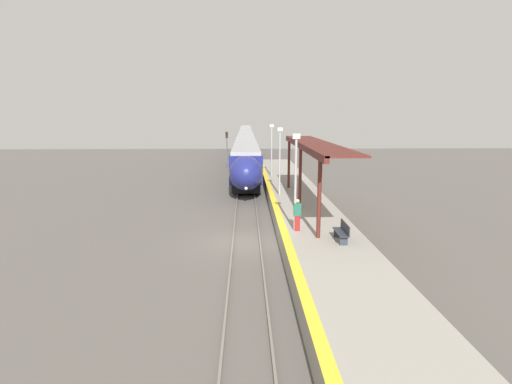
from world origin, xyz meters
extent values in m
plane|color=#56514C|center=(0.00, 0.00, 0.00)|extent=(120.00, 120.00, 0.00)
cube|color=slate|center=(-0.72, 0.00, 0.07)|extent=(0.08, 90.00, 0.15)
cube|color=slate|center=(0.72, 0.00, 0.07)|extent=(0.08, 90.00, 0.15)
cube|color=black|center=(0.00, 21.77, 0.64)|extent=(2.43, 18.75, 0.84)
cube|color=navy|center=(0.00, 21.77, 1.48)|extent=(2.76, 20.38, 0.85)
cube|color=yellow|center=(0.00, 21.77, 2.05)|extent=(2.77, 20.38, 0.29)
cube|color=navy|center=(0.00, 21.77, 2.84)|extent=(2.76, 20.38, 1.29)
cube|color=black|center=(0.00, 21.77, 2.78)|extent=(2.79, 18.75, 0.71)
cube|color=#9E9EA3|center=(0.00, 21.77, 3.64)|extent=(2.48, 20.38, 0.30)
cylinder|color=black|center=(-0.72, 14.35, 0.45)|extent=(0.12, 0.91, 0.91)
cylinder|color=black|center=(0.72, 14.35, 0.45)|extent=(0.12, 0.91, 0.91)
cylinder|color=black|center=(-0.72, 16.55, 0.45)|extent=(0.12, 0.91, 0.91)
cylinder|color=black|center=(0.72, 16.55, 0.45)|extent=(0.12, 0.91, 0.91)
cylinder|color=black|center=(-0.72, 26.99, 0.45)|extent=(0.12, 0.91, 0.91)
cylinder|color=black|center=(0.72, 26.99, 0.45)|extent=(0.12, 0.91, 0.91)
cylinder|color=black|center=(-0.72, 29.19, 0.45)|extent=(0.12, 0.91, 0.91)
cylinder|color=black|center=(0.72, 29.19, 0.45)|extent=(0.12, 0.91, 0.91)
ellipsoid|color=navy|center=(0.00, 10.37, 2.27)|extent=(2.65, 3.63, 2.67)
ellipsoid|color=black|center=(0.00, 9.92, 2.71)|extent=(1.93, 2.12, 1.36)
sphere|color=#F9F4CC|center=(0.00, 9.01, 1.31)|extent=(0.24, 0.24, 0.24)
cube|color=black|center=(0.00, 42.95, 0.64)|extent=(2.43, 18.75, 0.84)
cube|color=navy|center=(0.00, 42.95, 1.48)|extent=(2.76, 20.38, 0.85)
cube|color=yellow|center=(0.00, 42.95, 2.05)|extent=(2.77, 20.38, 0.29)
cube|color=navy|center=(0.00, 42.95, 2.84)|extent=(2.76, 20.38, 1.29)
cube|color=black|center=(0.00, 42.95, 2.78)|extent=(2.79, 18.75, 0.71)
cube|color=#9E9EA3|center=(0.00, 42.95, 3.64)|extent=(2.48, 20.38, 0.30)
cylinder|color=black|center=(-0.72, 35.53, 0.45)|extent=(0.12, 0.91, 0.91)
cylinder|color=black|center=(0.72, 35.53, 0.45)|extent=(0.12, 0.91, 0.91)
cylinder|color=black|center=(-0.72, 37.73, 0.45)|extent=(0.12, 0.91, 0.91)
cylinder|color=black|center=(0.72, 37.73, 0.45)|extent=(0.12, 0.91, 0.91)
cylinder|color=black|center=(-0.72, 48.17, 0.45)|extent=(0.12, 0.91, 0.91)
cylinder|color=black|center=(0.72, 48.17, 0.45)|extent=(0.12, 0.91, 0.91)
cylinder|color=black|center=(-0.72, 50.37, 0.45)|extent=(0.12, 0.91, 0.91)
cylinder|color=black|center=(0.72, 50.37, 0.45)|extent=(0.12, 0.91, 0.91)
cube|color=black|center=(0.00, 64.13, 0.64)|extent=(2.43, 18.75, 0.84)
cube|color=navy|center=(0.00, 64.13, 1.48)|extent=(2.76, 20.38, 0.85)
cube|color=yellow|center=(0.00, 64.13, 2.05)|extent=(2.77, 20.38, 0.29)
cube|color=navy|center=(0.00, 64.13, 2.84)|extent=(2.76, 20.38, 1.29)
cube|color=black|center=(0.00, 64.13, 2.78)|extent=(2.79, 18.75, 0.71)
cube|color=#9E9EA3|center=(0.00, 64.13, 3.64)|extent=(2.48, 20.38, 0.30)
cylinder|color=black|center=(-0.72, 56.71, 0.45)|extent=(0.12, 0.91, 0.91)
cylinder|color=black|center=(0.72, 56.71, 0.45)|extent=(0.12, 0.91, 0.91)
cylinder|color=black|center=(-0.72, 58.91, 0.45)|extent=(0.12, 0.91, 0.91)
cylinder|color=black|center=(0.72, 58.91, 0.45)|extent=(0.12, 0.91, 0.91)
cylinder|color=black|center=(-0.72, 69.35, 0.45)|extent=(0.12, 0.91, 0.91)
cylinder|color=black|center=(0.72, 69.35, 0.45)|extent=(0.12, 0.91, 0.91)
cylinder|color=black|center=(-0.72, 71.55, 0.45)|extent=(0.12, 0.91, 0.91)
cylinder|color=black|center=(0.72, 71.55, 0.45)|extent=(0.12, 0.91, 0.91)
cube|color=black|center=(0.00, 85.31, 0.64)|extent=(2.43, 18.75, 0.84)
cube|color=navy|center=(0.00, 85.31, 1.48)|extent=(2.76, 20.38, 0.85)
cube|color=yellow|center=(0.00, 85.31, 2.05)|extent=(2.77, 20.38, 0.29)
cube|color=navy|center=(0.00, 85.31, 2.84)|extent=(2.76, 20.38, 1.29)
cube|color=black|center=(0.00, 85.31, 2.78)|extent=(2.79, 18.75, 0.71)
cube|color=#9E9EA3|center=(0.00, 85.31, 3.64)|extent=(2.48, 20.38, 0.30)
cylinder|color=black|center=(-0.72, 77.89, 0.45)|extent=(0.12, 0.91, 0.91)
cylinder|color=black|center=(0.72, 77.89, 0.45)|extent=(0.12, 0.91, 0.91)
cylinder|color=black|center=(-0.72, 80.09, 0.45)|extent=(0.12, 0.91, 0.91)
cylinder|color=black|center=(0.72, 80.09, 0.45)|extent=(0.12, 0.91, 0.91)
cylinder|color=black|center=(-0.72, 90.53, 0.45)|extent=(0.12, 0.91, 0.91)
cylinder|color=black|center=(0.72, 90.53, 0.45)|extent=(0.12, 0.91, 0.91)
cylinder|color=black|center=(-0.72, 92.73, 0.45)|extent=(0.12, 0.91, 0.91)
cylinder|color=black|center=(0.72, 92.73, 0.45)|extent=(0.12, 0.91, 0.91)
cube|color=gray|center=(3.74, 0.00, 0.47)|extent=(4.06, 64.00, 0.94)
cube|color=yellow|center=(1.91, 0.00, 0.94)|extent=(0.40, 64.00, 0.01)
cube|color=#2D333D|center=(4.39, -3.30, 1.15)|extent=(0.36, 0.06, 0.42)
cube|color=#2D333D|center=(4.39, -2.07, 1.15)|extent=(0.36, 0.06, 0.42)
cube|color=#2D333D|center=(4.39, -2.68, 1.37)|extent=(0.44, 1.63, 0.03)
cube|color=#2D333D|center=(4.59, -2.68, 1.61)|extent=(0.04, 1.63, 0.44)
cube|color=maroon|center=(2.58, -0.93, 1.34)|extent=(0.28, 0.20, 0.80)
cube|color=#1E604C|center=(2.58, -0.93, 2.06)|extent=(0.36, 0.22, 0.63)
sphere|color=tan|center=(2.58, -0.93, 2.48)|extent=(0.22, 0.22, 0.22)
cylinder|color=#59595E|center=(-2.23, 26.85, 2.03)|extent=(0.14, 0.14, 4.06)
cube|color=black|center=(-2.23, 26.85, 4.41)|extent=(0.28, 0.20, 0.70)
sphere|color=black|center=(-2.23, 26.74, 4.58)|extent=(0.14, 0.14, 0.14)
sphere|color=red|center=(-2.23, 26.74, 4.24)|extent=(0.14, 0.14, 0.14)
cylinder|color=#9E9EA3|center=(2.46, -0.93, 3.27)|extent=(0.12, 0.12, 4.66)
cube|color=silver|center=(2.46, -0.93, 5.72)|extent=(0.36, 0.20, 0.24)
cylinder|color=#9E9EA3|center=(2.46, 8.36, 3.27)|extent=(0.12, 0.12, 4.66)
cube|color=silver|center=(2.46, 8.36, 5.72)|extent=(0.36, 0.20, 0.24)
cylinder|color=#9E9EA3|center=(2.46, 17.66, 3.27)|extent=(0.12, 0.12, 4.66)
cube|color=silver|center=(2.46, 17.66, 5.72)|extent=(0.36, 0.20, 0.24)
cylinder|color=#511E19|center=(3.44, -2.12, 2.84)|extent=(0.20, 0.20, 3.81)
cylinder|color=#511E19|center=(3.44, 4.57, 2.84)|extent=(0.20, 0.20, 3.81)
cylinder|color=#511E19|center=(3.44, 11.25, 2.84)|extent=(0.20, 0.20, 3.81)
cube|color=#511E19|center=(3.44, 4.57, 4.85)|extent=(0.24, 16.37, 0.36)
cube|color=#511E19|center=(4.34, 4.57, 4.97)|extent=(2.00, 16.37, 0.10)
camera|label=1|loc=(-0.01, -20.43, 6.74)|focal=28.00mm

